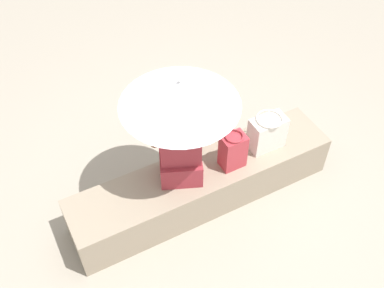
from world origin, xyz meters
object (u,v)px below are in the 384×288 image
object	(u,v)px
person_seated	(180,144)
tote_bag_canvas	(233,151)
parasol	(180,94)
handbag_black	(267,132)

from	to	relation	value
person_seated	tote_bag_canvas	xyz separation A→B (m)	(-0.44, 0.09, -0.22)
parasol	handbag_black	distance (m)	1.05
person_seated	parasol	size ratio (longest dim) A/B	0.92
tote_bag_canvas	person_seated	bearing A→B (deg)	-11.29
parasol	person_seated	bearing A→B (deg)	59.34
person_seated	handbag_black	bearing A→B (deg)	177.29
parasol	handbag_black	xyz separation A→B (m)	(-0.79, 0.09, -0.69)
handbag_black	tote_bag_canvas	xyz separation A→B (m)	(0.38, 0.05, 0.01)
parasol	tote_bag_canvas	distance (m)	0.81
tote_bag_canvas	parasol	bearing A→B (deg)	-18.62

